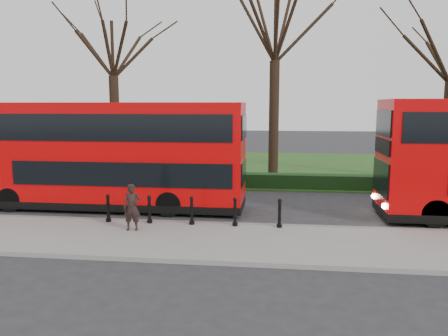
# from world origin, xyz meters

# --- Properties ---
(ground) EXTENTS (120.00, 120.00, 0.00)m
(ground) POSITION_xyz_m (0.00, 0.00, 0.00)
(ground) COLOR #28282B
(ground) RESTS_ON ground
(pavement) EXTENTS (60.00, 4.00, 0.15)m
(pavement) POSITION_xyz_m (0.00, -3.00, 0.07)
(pavement) COLOR gray
(pavement) RESTS_ON ground
(kerb) EXTENTS (60.00, 0.25, 0.16)m
(kerb) POSITION_xyz_m (0.00, -1.00, 0.07)
(kerb) COLOR slate
(kerb) RESTS_ON ground
(grass_verge) EXTENTS (60.00, 18.00, 0.06)m
(grass_verge) POSITION_xyz_m (0.00, 15.00, 0.03)
(grass_verge) COLOR #254617
(grass_verge) RESTS_ON ground
(hedge) EXTENTS (60.00, 0.90, 0.80)m
(hedge) POSITION_xyz_m (0.00, 6.80, 0.40)
(hedge) COLOR black
(hedge) RESTS_ON ground
(yellow_line_outer) EXTENTS (60.00, 0.10, 0.01)m
(yellow_line_outer) POSITION_xyz_m (0.00, -0.70, 0.01)
(yellow_line_outer) COLOR yellow
(yellow_line_outer) RESTS_ON ground
(yellow_line_inner) EXTENTS (60.00, 0.10, 0.01)m
(yellow_line_inner) POSITION_xyz_m (0.00, -0.50, 0.01)
(yellow_line_inner) COLOR yellow
(yellow_line_inner) RESTS_ON ground
(tree_left) EXTENTS (7.32, 7.32, 11.44)m
(tree_left) POSITION_xyz_m (-8.00, 10.00, 8.31)
(tree_left) COLOR black
(tree_left) RESTS_ON ground
(tree_mid) EXTENTS (8.26, 8.26, 12.91)m
(tree_mid) POSITION_xyz_m (2.00, 10.00, 9.39)
(tree_mid) COLOR black
(tree_mid) RESTS_ON ground
(bollard_row) EXTENTS (6.55, 0.15, 1.00)m
(bollard_row) POSITION_xyz_m (-0.85, -1.35, 0.65)
(bollard_row) COLOR black
(bollard_row) RESTS_ON pavement
(bus_lead) EXTENTS (11.57, 2.65, 4.60)m
(bus_lead) POSITION_xyz_m (-4.93, 1.34, 2.32)
(bus_lead) COLOR #CA0305
(bus_lead) RESTS_ON ground
(pedestrian) EXTENTS (0.65, 0.48, 1.64)m
(pedestrian) POSITION_xyz_m (-2.78, -2.33, 0.97)
(pedestrian) COLOR black
(pedestrian) RESTS_ON pavement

